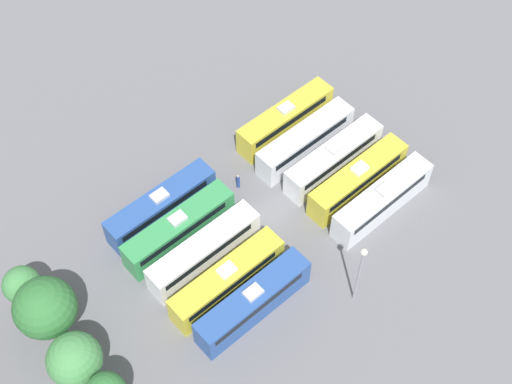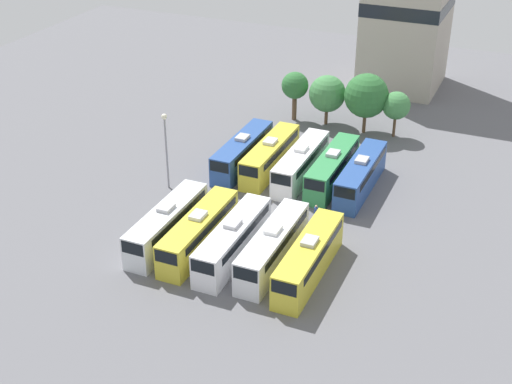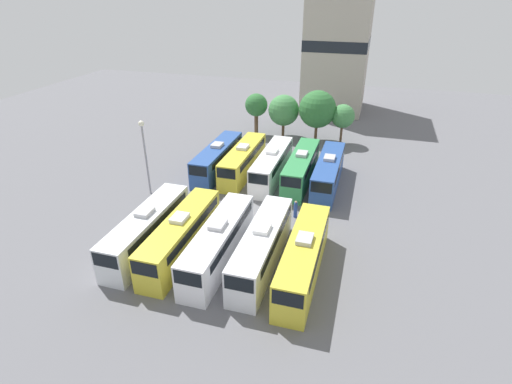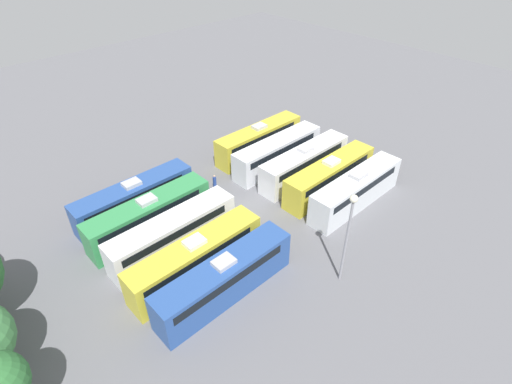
% 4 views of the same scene
% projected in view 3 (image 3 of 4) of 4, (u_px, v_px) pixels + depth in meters
% --- Properties ---
extents(ground_plane, '(123.52, 123.52, 0.00)m').
position_uv_depth(ground_plane, '(251.00, 211.00, 41.24)').
color(ground_plane, slate).
extents(bus_0, '(2.47, 11.79, 3.68)m').
position_uv_depth(bus_0, '(147.00, 228.00, 34.98)').
color(bus_0, silver).
rests_on(bus_0, ground_plane).
extents(bus_1, '(2.47, 11.79, 3.68)m').
position_uv_depth(bus_1, '(181.00, 234.00, 34.11)').
color(bus_1, gold).
rests_on(bus_1, ground_plane).
extents(bus_2, '(2.47, 11.79, 3.68)m').
position_uv_depth(bus_2, '(219.00, 241.00, 33.19)').
color(bus_2, white).
rests_on(bus_2, ground_plane).
extents(bus_3, '(2.47, 11.79, 3.68)m').
position_uv_depth(bus_3, '(262.00, 245.00, 32.69)').
color(bus_3, silver).
rests_on(bus_3, ground_plane).
extents(bus_4, '(2.47, 11.79, 3.68)m').
position_uv_depth(bus_4, '(304.00, 256.00, 31.39)').
color(bus_4, gold).
rests_on(bus_4, ground_plane).
extents(bus_5, '(2.47, 11.79, 3.68)m').
position_uv_depth(bus_5, '(218.00, 158.00, 49.15)').
color(bus_5, '#284C93').
rests_on(bus_5, ground_plane).
extents(bus_6, '(2.47, 11.79, 3.68)m').
position_uv_depth(bus_6, '(243.00, 160.00, 48.59)').
color(bus_6, gold).
rests_on(bus_6, ground_plane).
extents(bus_7, '(2.47, 11.79, 3.68)m').
position_uv_depth(bus_7, '(272.00, 164.00, 47.36)').
color(bus_7, silver).
rests_on(bus_7, ground_plane).
extents(bus_8, '(2.47, 11.79, 3.68)m').
position_uv_depth(bus_8, '(301.00, 167.00, 46.66)').
color(bus_8, '#338C4C').
rests_on(bus_8, ground_plane).
extents(bus_9, '(2.47, 11.79, 3.68)m').
position_uv_depth(bus_9, '(328.00, 171.00, 45.58)').
color(bus_9, '#284C93').
rests_on(bus_9, ground_plane).
extents(worker_person, '(0.36, 0.36, 1.84)m').
position_uv_depth(worker_person, '(296.00, 210.00, 39.79)').
color(worker_person, navy).
rests_on(worker_person, ground_plane).
extents(light_pole, '(0.60, 0.60, 8.40)m').
position_uv_depth(light_pole, '(144.00, 146.00, 42.12)').
color(light_pole, gray).
rests_on(light_pole, ground_plane).
extents(tree_0, '(3.40, 3.40, 6.31)m').
position_uv_depth(tree_0, '(256.00, 106.00, 60.22)').
color(tree_0, brown).
rests_on(tree_0, ground_plane).
extents(tree_1, '(4.58, 4.58, 6.36)m').
position_uv_depth(tree_1, '(284.00, 110.00, 59.58)').
color(tree_1, brown).
rests_on(tree_1, ground_plane).
extents(tree_2, '(5.36, 5.36, 7.49)m').
position_uv_depth(tree_2, '(317.00, 109.00, 57.42)').
color(tree_2, brown).
rests_on(tree_2, ground_plane).
extents(tree_3, '(3.37, 3.37, 5.72)m').
position_uv_depth(tree_3, '(343.00, 116.00, 57.08)').
color(tree_3, brown).
rests_on(tree_3, ground_plane).
extents(depot_building, '(10.60, 12.05, 21.26)m').
position_uv_depth(depot_building, '(337.00, 49.00, 70.02)').
color(depot_building, '#B2A899').
rests_on(depot_building, ground_plane).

